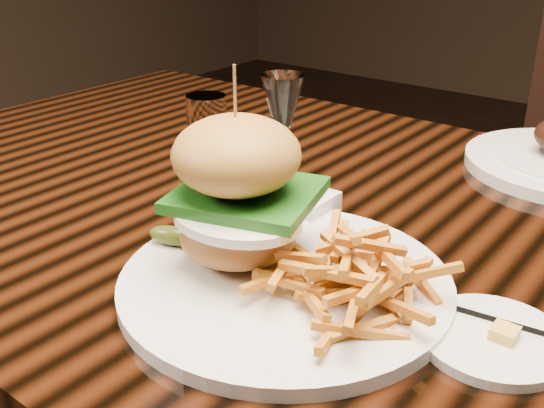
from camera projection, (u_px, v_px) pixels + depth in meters
The scene contains 6 objects.
dining_table at pixel (339, 267), 0.85m from camera, with size 1.60×0.90×0.75m.
burger_plate at pixel (277, 237), 0.64m from camera, with size 0.34×0.34×0.22m.
side_saucer at pixel (493, 338), 0.57m from camera, with size 0.13×0.13×0.02m.
ramekin at pixel (305, 205), 0.81m from camera, with size 0.07×0.07×0.03m, color white.
wine_glass at pixel (283, 106), 0.86m from camera, with size 0.06×0.06×0.16m.
water_tumbler at pixel (207, 122), 1.04m from camera, with size 0.07×0.07×0.09m, color white.
Camera 1 is at (0.38, -0.64, 1.10)m, focal length 42.00 mm.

